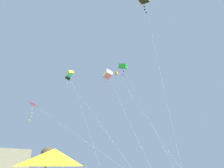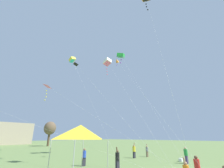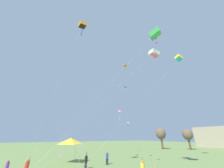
{
  "view_description": "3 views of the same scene",
  "coord_description": "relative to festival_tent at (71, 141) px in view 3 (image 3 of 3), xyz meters",
  "views": [
    {
      "loc": [
        -13.35,
        -5.9,
        2.87
      ],
      "look_at": [
        0.59,
        8.94,
        12.35
      ],
      "focal_mm": 28.0,
      "sensor_mm": 36.0,
      "label": 1
    },
    {
      "loc": [
        -15.1,
        -4.55,
        3.01
      ],
      "look_at": [
        1.49,
        10.27,
        10.78
      ],
      "focal_mm": 24.0,
      "sensor_mm": 36.0,
      "label": 2
    },
    {
      "loc": [
        16.26,
        -0.87,
        3.97
      ],
      "look_at": [
        -0.3,
        8.54,
        12.05
      ],
      "focal_mm": 20.0,
      "sensor_mm": 36.0,
      "label": 3
    }
  ],
  "objects": [
    {
      "name": "tree_far_left",
      "position": [
        -3.07,
        40.08,
        1.35
      ],
      "size": [
        3.24,
        3.24,
        6.54
      ],
      "color": "brown",
      "rests_on": "ground"
    },
    {
      "name": "tree_near_right",
      "position": [
        -9.43,
        34.19,
        1.66
      ],
      "size": [
        3.45,
        3.45,
        6.97
      ],
      "color": "brown",
      "rests_on": "ground"
    },
    {
      "name": "kite_pink_delta_4",
      "position": [
        1.36,
        9.41,
        5.77
      ],
      "size": [
        5.68,
        15.37,
        9.55
      ],
      "color": "silver",
      "rests_on": "ground"
    },
    {
      "name": "kite_white_delta_0",
      "position": [
        -5.64,
        16.62,
        4.34
      ],
      "size": [
        10.68,
        23.16,
        7.96
      ],
      "color": "silver",
      "rests_on": "ground"
    },
    {
      "name": "kite_orange_box_1",
      "position": [
        8.19,
        -2.21,
        18.32
      ],
      "size": [
        5.06,
        4.78,
        22.2
      ],
      "color": "silver",
      "rests_on": "ground"
    },
    {
      "name": "person_red_shirt",
      "position": [
        6.27,
        -5.74,
        -2.4
      ],
      "size": [
        0.39,
        0.39,
        1.66
      ],
      "rotation": [
        0.0,
        0.0,
        0.97
      ],
      "color": "#473860",
      "rests_on": "ground"
    },
    {
      "name": "kite_orange_diamond_7",
      "position": [
        10.11,
        4.85,
        11.49
      ],
      "size": [
        6.14,
        12.54,
        15.33
      ],
      "color": "silver",
      "rests_on": "ground"
    },
    {
      "name": "person_orange_shirt",
      "position": [
        3.91,
        -5.7,
        -2.45
      ],
      "size": [
        0.36,
        0.36,
        1.75
      ],
      "rotation": [
        0.0,
        0.0,
        2.39
      ],
      "color": "brown",
      "rests_on": "ground"
    },
    {
      "name": "kite_black_delta_6",
      "position": [
        4.87,
        8.59,
        10.05
      ],
      "size": [
        1.59,
        14.81,
        13.84
      ],
      "color": "silver",
      "rests_on": "ground"
    },
    {
      "name": "person_blue_shirt",
      "position": [
        4.38,
        4.93,
        -2.35
      ],
      "size": [
        0.41,
        0.41,
        1.75
      ],
      "rotation": [
        0.0,
        0.0,
        6.08
      ],
      "color": "#282833",
      "rests_on": "ground"
    },
    {
      "name": "person_purple_shirt",
      "position": [
        4.13,
        -7.69,
        -2.5
      ],
      "size": [
        0.35,
        0.35,
        1.48
      ],
      "rotation": [
        0.0,
        0.0,
        4.97
      ],
      "color": "#282833",
      "rests_on": "ground"
    },
    {
      "name": "kite_white_box_2",
      "position": [
        12.58,
        9.48,
        13.87
      ],
      "size": [
        9.6,
        16.0,
        17.95
      ],
      "color": "silver",
      "rests_on": "ground"
    },
    {
      "name": "kite_yellow_box_3",
      "position": [
        10.99,
        19.92,
        17.53
      ],
      "size": [
        6.16,
        20.09,
        21.6
      ],
      "color": "silver",
      "rests_on": "ground"
    },
    {
      "name": "kite_green_box_5",
      "position": [
        14.78,
        7.68,
        15.58
      ],
      "size": [
        9.97,
        14.32,
        19.74
      ],
      "color": "silver",
      "rests_on": "ground"
    },
    {
      "name": "festival_tent",
      "position": [
        0.0,
        0.0,
        0.0
      ],
      "size": [
        3.12,
        3.12,
        3.79
      ],
      "color": "#B7B7BC",
      "rests_on": "ground"
    },
    {
      "name": "person_black_shirt",
      "position": [
        5.45,
        1.11,
        -2.33
      ],
      "size": [
        0.41,
        0.41,
        2.0
      ],
      "rotation": [
        0.0,
        0.0,
        3.15
      ],
      "color": "#282833",
      "rests_on": "ground"
    }
  ]
}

